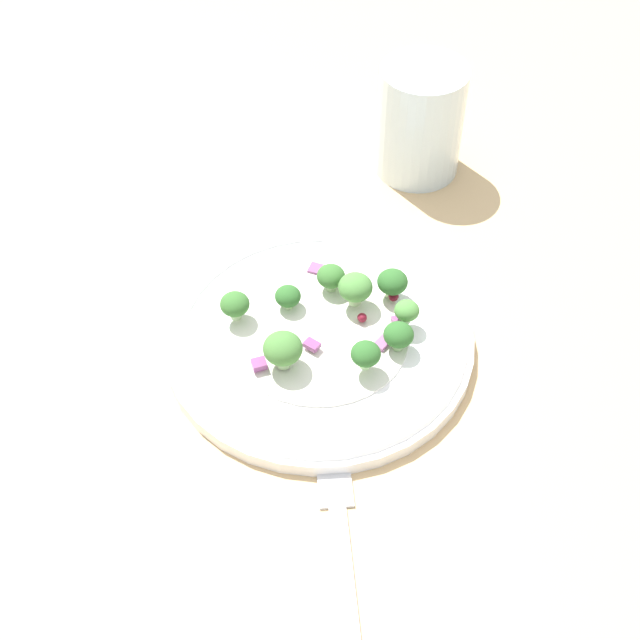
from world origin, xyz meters
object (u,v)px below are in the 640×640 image
Objects in this scene: broccoli_floret_2 at (236,302)px; broccoli_floret_1 at (278,348)px; broccoli_floret_0 at (366,354)px; fork at (344,568)px; water_glass at (420,121)px; plate at (320,335)px.

broccoli_floret_1 is at bearing 137.71° from broccoli_floret_2.
broccoli_floret_0 reaches higher than fork.
broccoli_floret_0 is 0.97× the size of broccoli_floret_2.
fork is at bearing 92.74° from water_glass.
water_glass is (2.02, -42.25, 5.11)cm from fork.
broccoli_floret_1 is at bearing 8.09° from broccoli_floret_0.
broccoli_floret_1 is (2.29, 4.02, 2.49)cm from plate.
broccoli_floret_0 is (-4.21, 3.09, 2.47)cm from plate.
broccoli_floret_2 is 22.72cm from fork.
fork is at bearing 124.33° from broccoli_floret_2.
broccoli_floret_0 is 11.43cm from broccoli_floret_2.
fork is (-5.94, 18.56, -0.61)cm from plate.
broccoli_floret_1 is at bearing -60.49° from fork.
broccoli_floret_0 is at bearing 90.63° from water_glass.
fork is (-12.72, 18.62, -2.82)cm from broccoli_floret_2.
broccoli_floret_0 is 0.13× the size of fork.
broccoli_floret_1 reaches higher than fork.
plate is 8.04× the size of broccoli_floret_1.
broccoli_floret_2 is (4.49, -4.08, -0.28)cm from broccoli_floret_1.
broccoli_floret_0 is 15.86cm from fork.
broccoli_floret_1 is 6.07cm from broccoli_floret_2.
plate is 24.43cm from water_glass.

